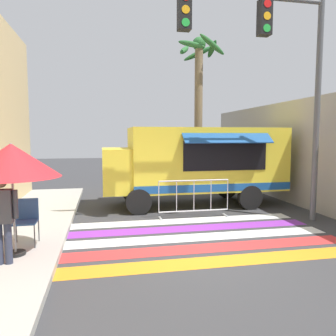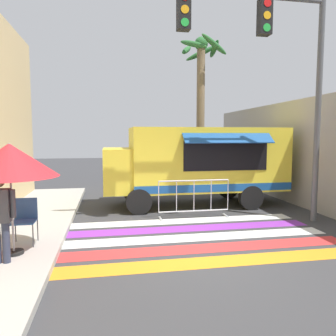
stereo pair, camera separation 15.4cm
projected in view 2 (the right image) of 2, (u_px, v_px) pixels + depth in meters
The scene contains 10 objects.
ground_plane at pixel (207, 249), 6.91m from camera, with size 60.00×60.00×0.00m, color #38383A.
concrete_wall_right at pixel (313, 154), 10.47m from camera, with size 0.20×16.00×3.62m.
crosswalk_painted at pixel (197, 237), 7.70m from camera, with size 6.40×3.60×0.01m.
food_truck at pixel (193, 161), 11.17m from camera, with size 6.05×2.67×2.65m.
traffic_signal_pole at pixel (266, 52), 8.52m from camera, with size 4.93×0.29×6.29m.
patio_umbrella at pixel (10, 161), 6.07m from camera, with size 1.77×1.77×2.11m.
folding_chair at pixel (25, 216), 6.84m from camera, with size 0.47×0.47×0.94m.
vendor_person at pixel (0, 214), 5.72m from camera, with size 0.53×0.21×1.56m.
barricade_front at pixel (194, 199), 9.52m from camera, with size 2.10×0.44×1.12m.
palm_tree at pixel (201, 89), 14.81m from camera, with size 2.20×2.29×6.80m.
Camera 2 is at (-2.02, -6.45, 2.38)m, focal length 35.00 mm.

